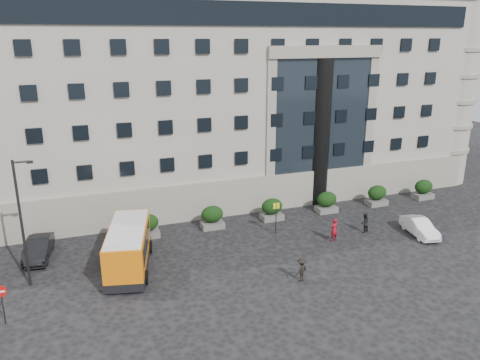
# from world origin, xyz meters

# --- Properties ---
(ground) EXTENTS (120.00, 120.00, 0.00)m
(ground) POSITION_xyz_m (0.00, 0.00, 0.00)
(ground) COLOR black
(ground) RESTS_ON ground
(civic_building) EXTENTS (44.00, 24.00, 18.00)m
(civic_building) POSITION_xyz_m (6.00, 22.00, 9.00)
(civic_building) COLOR gray
(civic_building) RESTS_ON ground
(entrance_column) EXTENTS (1.80, 1.80, 13.00)m
(entrance_column) POSITION_xyz_m (12.00, 10.30, 6.50)
(entrance_column) COLOR black
(entrance_column) RESTS_ON ground
(hedge_a) EXTENTS (1.80, 1.26, 1.84)m
(hedge_a) POSITION_xyz_m (-4.00, 7.80, 0.93)
(hedge_a) COLOR #5D5D5B
(hedge_a) RESTS_ON ground
(hedge_b) EXTENTS (1.80, 1.26, 1.84)m
(hedge_b) POSITION_xyz_m (1.20, 7.80, 0.93)
(hedge_b) COLOR #5D5D5B
(hedge_b) RESTS_ON ground
(hedge_c) EXTENTS (1.80, 1.26, 1.84)m
(hedge_c) POSITION_xyz_m (6.40, 7.80, 0.93)
(hedge_c) COLOR #5D5D5B
(hedge_c) RESTS_ON ground
(hedge_d) EXTENTS (1.80, 1.26, 1.84)m
(hedge_d) POSITION_xyz_m (11.60, 7.80, 0.93)
(hedge_d) COLOR #5D5D5B
(hedge_d) RESTS_ON ground
(hedge_e) EXTENTS (1.80, 1.26, 1.84)m
(hedge_e) POSITION_xyz_m (16.80, 7.80, 0.93)
(hedge_e) COLOR #5D5D5B
(hedge_e) RESTS_ON ground
(hedge_f) EXTENTS (1.80, 1.26, 1.84)m
(hedge_f) POSITION_xyz_m (22.00, 7.80, 0.93)
(hedge_f) COLOR #5D5D5B
(hedge_f) RESTS_ON ground
(street_lamp) EXTENTS (1.16, 0.18, 8.00)m
(street_lamp) POSITION_xyz_m (-11.94, 3.00, 4.37)
(street_lamp) COLOR #262628
(street_lamp) RESTS_ON ground
(bus_stop_sign) EXTENTS (0.50, 0.08, 2.52)m
(bus_stop_sign) POSITION_xyz_m (5.50, 5.00, 1.73)
(bus_stop_sign) COLOR #262628
(bus_stop_sign) RESTS_ON ground
(no_entry_sign) EXTENTS (0.64, 0.16, 2.32)m
(no_entry_sign) POSITION_xyz_m (-13.00, -1.04, 1.65)
(no_entry_sign) COLOR #262628
(no_entry_sign) RESTS_ON ground
(minibus) EXTENTS (3.90, 7.30, 2.90)m
(minibus) POSITION_xyz_m (-5.93, 3.10, 1.60)
(minibus) COLOR orange
(minibus) RESTS_ON ground
(parked_car_b) EXTENTS (2.02, 4.43, 1.41)m
(parked_car_b) POSITION_xyz_m (-11.62, 6.80, 0.70)
(parked_car_b) COLOR black
(parked_car_b) RESTS_ON ground
(parked_car_d) EXTENTS (2.96, 5.48, 1.46)m
(parked_car_d) POSITION_xyz_m (-12.78, 14.31, 0.73)
(parked_car_d) COLOR black
(parked_car_d) RESTS_ON ground
(white_taxi) EXTENTS (1.98, 4.09, 1.29)m
(white_taxi) POSITION_xyz_m (15.85, 1.00, 0.65)
(white_taxi) COLOR white
(white_taxi) RESTS_ON ground
(pedestrian_a) EXTENTS (0.74, 0.58, 1.80)m
(pedestrian_a) POSITION_xyz_m (9.04, 2.29, 0.90)
(pedestrian_a) COLOR maroon
(pedestrian_a) RESTS_ON ground
(pedestrian_b) EXTENTS (0.90, 0.79, 1.55)m
(pedestrian_b) POSITION_xyz_m (12.15, 2.92, 0.77)
(pedestrian_b) COLOR black
(pedestrian_b) RESTS_ON ground
(pedestrian_c) EXTENTS (1.16, 0.96, 1.55)m
(pedestrian_c) POSITION_xyz_m (3.97, -2.26, 0.78)
(pedestrian_c) COLOR black
(pedestrian_c) RESTS_ON ground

